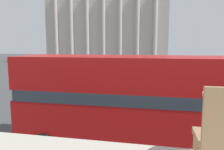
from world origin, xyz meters
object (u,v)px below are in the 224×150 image
object	(u,v)px
traffic_light_near	(191,87)
pedestrian_yellow	(109,90)
pedestrian_black	(210,68)
double_decker_bus	(156,101)
car_maroon	(217,79)
plaza_building_left	(110,24)
pedestrian_white	(152,67)
car_white	(197,75)

from	to	relation	value
traffic_light_near	pedestrian_yellow	distance (m)	7.41
pedestrian_black	pedestrian_yellow	xyz separation A→B (m)	(-11.71, -18.18, -0.07)
double_decker_bus	car_maroon	bearing A→B (deg)	66.25
double_decker_bus	traffic_light_near	xyz separation A→B (m)	(1.81, 3.26, -0.00)
double_decker_bus	pedestrian_yellow	size ratio (longest dim) A/B	6.72
double_decker_bus	pedestrian_black	distance (m)	27.42
car_maroon	pedestrian_black	bearing A→B (deg)	117.38
plaza_building_left	pedestrian_white	size ratio (longest dim) A/B	17.06
traffic_light_near	car_maroon	xyz separation A→B (m)	(4.97, 14.19, -1.57)
double_decker_bus	pedestrian_black	xyz separation A→B (m)	(7.99, 26.20, -1.23)
double_decker_bus	car_white	world-z (taller)	double_decker_bus
pedestrian_black	pedestrian_yellow	size ratio (longest dim) A/B	1.06
pedestrian_yellow	double_decker_bus	bearing A→B (deg)	-134.85
car_maroon	pedestrian_yellow	world-z (taller)	pedestrian_yellow
double_decker_bus	car_maroon	xyz separation A→B (m)	(6.78, 17.45, -1.58)
pedestrian_black	pedestrian_yellow	bearing A→B (deg)	-93.89
car_white	pedestrian_black	world-z (taller)	pedestrian_black
plaza_building_left	pedestrian_white	xyz separation A→B (m)	(11.44, -22.27, -8.99)
plaza_building_left	car_maroon	distance (m)	37.72
plaza_building_left	car_white	world-z (taller)	plaza_building_left
double_decker_bus	traffic_light_near	size ratio (longest dim) A/B	3.30
double_decker_bus	pedestrian_white	xyz separation A→B (m)	(-0.66, 26.48, -1.27)
plaza_building_left	traffic_light_near	world-z (taller)	plaza_building_left
plaza_building_left	pedestrian_black	xyz separation A→B (m)	(20.10, -22.55, -8.96)
double_decker_bus	pedestrian_black	bearing A→B (deg)	70.53
double_decker_bus	plaza_building_left	size ratio (longest dim) A/B	0.38
car_maroon	double_decker_bus	bearing A→B (deg)	-75.99
traffic_light_near	pedestrian_yellow	bearing A→B (deg)	139.30
double_decker_bus	pedestrian_yellow	bearing A→B (deg)	112.39
pedestrian_yellow	car_white	bearing A→B (deg)	-15.58
traffic_light_near	car_white	xyz separation A→B (m)	(3.31, 17.00, -1.57)
pedestrian_black	traffic_light_near	bearing A→B (deg)	-76.19
car_white	pedestrian_white	size ratio (longest dim) A/B	2.40
pedestrian_black	pedestrian_white	bearing A→B (deg)	-152.97
double_decker_bus	car_white	distance (m)	20.96
plaza_building_left	car_white	xyz separation A→B (m)	(17.23, -28.48, -9.30)
traffic_light_near	double_decker_bus	bearing A→B (deg)	-119.06
pedestrian_white	car_white	bearing A→B (deg)	-89.00
traffic_light_near	pedestrian_black	world-z (taller)	traffic_light_near
double_decker_bus	pedestrian_white	bearing A→B (deg)	88.92
car_white	car_maroon	xyz separation A→B (m)	(1.66, -2.81, 0.00)
car_white	pedestrian_white	bearing A→B (deg)	-142.59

